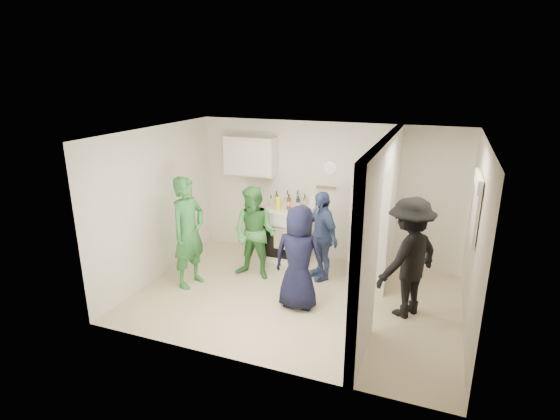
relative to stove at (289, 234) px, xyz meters
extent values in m
plane|color=tan|center=(0.60, -1.37, -0.49)|extent=(4.80, 4.80, 0.00)
plane|color=silver|center=(0.60, 0.33, 0.76)|extent=(4.80, 0.00, 4.80)
plane|color=silver|center=(0.60, -3.07, 0.76)|extent=(4.80, 0.00, 4.80)
plane|color=silver|center=(-1.80, -1.37, 0.76)|extent=(0.00, 3.40, 3.40)
plane|color=silver|center=(3.00, -1.37, 0.76)|extent=(0.00, 3.40, 3.40)
plane|color=white|center=(0.60, -1.37, 2.01)|extent=(4.80, 4.80, 0.00)
cube|color=silver|center=(1.80, -0.27, 0.76)|extent=(0.12, 1.20, 2.50)
cube|color=silver|center=(1.80, -2.47, 0.76)|extent=(0.12, 1.20, 2.50)
cube|color=silver|center=(1.80, -1.37, 1.81)|extent=(0.12, 1.00, 0.40)
cube|color=white|center=(0.00, 0.00, 0.00)|extent=(0.81, 0.68, 0.97)
cube|color=silver|center=(-0.80, 0.15, 1.36)|extent=(0.95, 0.34, 0.70)
cube|color=white|center=(1.49, -0.03, 0.28)|extent=(0.63, 0.61, 1.53)
cube|color=brown|center=(1.39, 0.02, 1.12)|extent=(0.35, 0.25, 0.15)
cylinder|color=navy|center=(1.39, 0.02, 1.25)|extent=(0.24, 0.24, 0.11)
cylinder|color=orange|center=(1.71, -0.13, 1.17)|extent=(0.09, 0.09, 0.25)
cylinder|color=white|center=(0.65, 0.31, 1.21)|extent=(0.22, 0.02, 0.22)
cube|color=olive|center=(0.60, 0.28, 0.86)|extent=(0.35, 0.08, 0.03)
cube|color=black|center=(2.98, -1.17, 1.16)|extent=(0.03, 0.70, 0.80)
cube|color=white|center=(2.96, -1.17, 1.16)|extent=(0.04, 0.76, 0.86)
cube|color=white|center=(2.94, -1.17, 1.51)|extent=(0.04, 0.82, 0.18)
cylinder|color=#F5F014|center=(-0.12, -0.22, 0.61)|extent=(0.09, 0.09, 0.25)
cylinder|color=red|center=(0.22, -0.20, 0.55)|extent=(0.09, 0.09, 0.12)
imported|color=#2E7432|center=(-1.13, -1.53, 0.41)|extent=(0.54, 0.72, 1.79)
imported|color=#3F873B|center=(-0.26, -0.92, 0.29)|extent=(0.78, 0.62, 1.56)
imported|color=#3C4B83|center=(0.77, -0.55, 0.26)|extent=(0.89, 0.88, 1.50)
imported|color=black|center=(0.73, -1.59, 0.29)|extent=(0.76, 0.50, 1.55)
imported|color=black|center=(2.20, -1.23, 0.38)|extent=(1.15, 1.28, 1.72)
cylinder|color=olive|center=(-0.29, 0.13, 0.62)|extent=(0.06, 0.06, 0.27)
cylinder|color=#184A28|center=(-0.18, -0.10, 0.62)|extent=(0.07, 0.07, 0.26)
cylinder|color=silver|center=(-0.09, 0.17, 0.63)|extent=(0.06, 0.06, 0.28)
cylinder|color=#633511|center=(0.02, -0.06, 0.63)|extent=(0.08, 0.08, 0.28)
cylinder|color=#8C969C|center=(0.11, 0.17, 0.64)|extent=(0.06, 0.06, 0.30)
cylinder|color=#12331A|center=(0.17, 0.00, 0.61)|extent=(0.08, 0.08, 0.25)
cylinder|color=olive|center=(0.25, 0.15, 0.61)|extent=(0.06, 0.06, 0.25)
cylinder|color=#B0B6BD|center=(-0.29, -0.13, 0.61)|extent=(0.06, 0.06, 0.26)
camera|label=1|loc=(2.52, -7.05, 2.82)|focal=28.00mm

